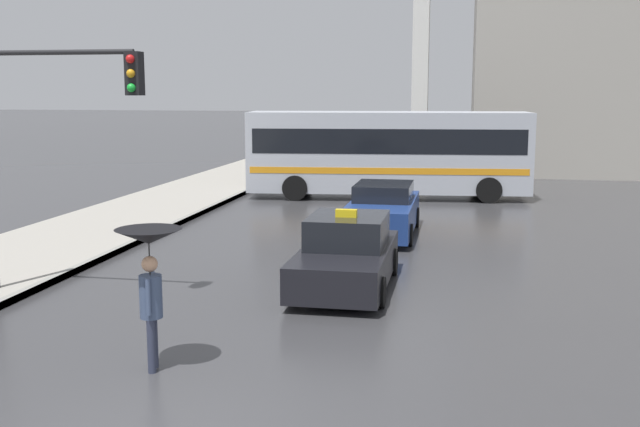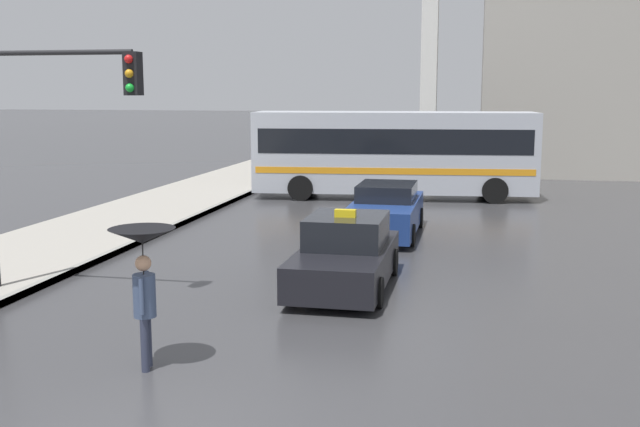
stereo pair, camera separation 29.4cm
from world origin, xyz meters
name	(u,v)px [view 1 (the left image)]	position (x,y,z in m)	size (l,w,h in m)	color
taxi	(346,256)	(1.06, 7.43, 0.68)	(1.91, 4.25, 1.67)	black
sedan_red	(383,211)	(1.19, 13.45, 0.69)	(1.91, 4.66, 1.46)	navy
city_bus	(388,150)	(0.55, 21.18, 1.84)	(10.90, 3.55, 3.31)	#B2B7C1
pedestrian_with_umbrella	(150,261)	(-1.02, 2.19, 1.65)	(0.97, 0.97, 2.13)	#2D3347
traffic_light	(49,119)	(-4.40, 5.45, 3.56)	(3.37, 0.38, 5.10)	black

